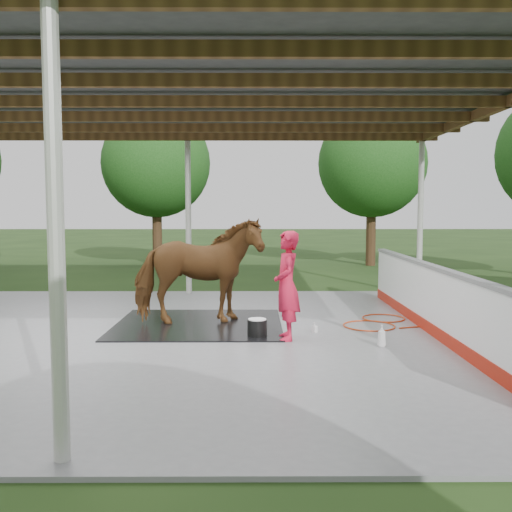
{
  "coord_description": "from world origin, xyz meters",
  "views": [
    {
      "loc": [
        1.59,
        -9.3,
        2.14
      ],
      "look_at": [
        1.64,
        0.46,
        1.33
      ],
      "focal_mm": 40.0,
      "sensor_mm": 36.0,
      "label": 1
    }
  ],
  "objects_px": {
    "dasher_board": "(435,302)",
    "handler": "(287,285)",
    "horse": "(198,271)",
    "wash_bucket": "(257,328)"
  },
  "relations": [
    {
      "from": "wash_bucket",
      "to": "handler",
      "type": "bearing_deg",
      "value": -20.86
    },
    {
      "from": "horse",
      "to": "handler",
      "type": "height_order",
      "value": "horse"
    },
    {
      "from": "dasher_board",
      "to": "handler",
      "type": "distance_m",
      "value": 2.51
    },
    {
      "from": "handler",
      "to": "wash_bucket",
      "type": "height_order",
      "value": "handler"
    },
    {
      "from": "handler",
      "to": "wash_bucket",
      "type": "xyz_separation_m",
      "value": [
        -0.47,
        0.18,
        -0.72
      ]
    },
    {
      "from": "horse",
      "to": "handler",
      "type": "bearing_deg",
      "value": -138.79
    },
    {
      "from": "handler",
      "to": "wash_bucket",
      "type": "distance_m",
      "value": 0.87
    },
    {
      "from": "horse",
      "to": "handler",
      "type": "distance_m",
      "value": 1.93
    },
    {
      "from": "dasher_board",
      "to": "handler",
      "type": "height_order",
      "value": "handler"
    },
    {
      "from": "horse",
      "to": "dasher_board",
      "type": "bearing_deg",
      "value": -113.15
    }
  ]
}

